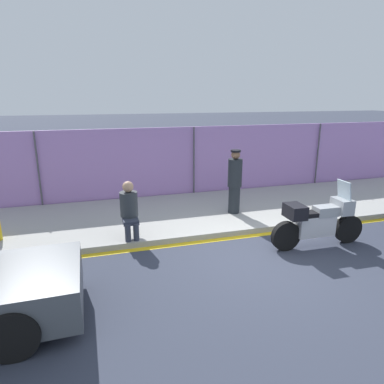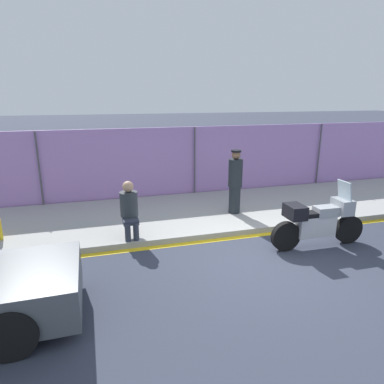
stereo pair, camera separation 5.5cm
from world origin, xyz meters
TOP-DOWN VIEW (x-y plane):
  - ground_plane at (0.00, 0.00)m, footprint 120.00×120.00m
  - sidewalk at (0.00, 2.96)m, footprint 35.53×3.56m
  - curb_paint_stripe at (0.00, 1.09)m, footprint 35.53×0.18m
  - storefront_fence at (-0.00, 4.83)m, footprint 33.76×0.17m
  - motorcycle at (1.54, 0.13)m, footprint 2.30×0.52m
  - officer_standing at (0.50, 2.46)m, footprint 0.39×0.39m
  - person_seated_on_curb at (-2.49, 1.64)m, footprint 0.41×0.68m

SIDE VIEW (x-z plane):
  - ground_plane at x=0.00m, z-range 0.00..0.00m
  - curb_paint_stripe at x=0.00m, z-range 0.00..0.01m
  - sidewalk at x=0.00m, z-range 0.00..0.14m
  - motorcycle at x=1.54m, z-range -0.14..1.36m
  - person_seated_on_curb at x=-2.49m, z-range 0.20..1.50m
  - officer_standing at x=0.50m, z-range 0.16..1.94m
  - storefront_fence at x=0.00m, z-range 0.00..2.36m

